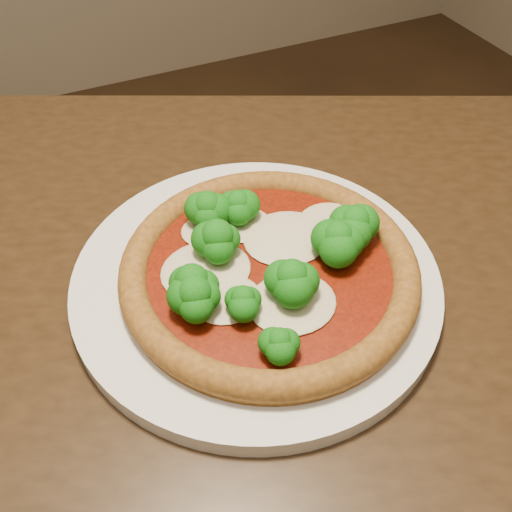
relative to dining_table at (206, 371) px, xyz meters
name	(u,v)px	position (x,y,z in m)	size (l,w,h in m)	color
dining_table	(206,371)	(0.00, 0.00, 0.00)	(1.53, 1.26, 0.75)	black
plate	(256,279)	(0.06, 0.01, 0.10)	(0.34, 0.34, 0.02)	silver
pizza	(267,265)	(0.07, 0.00, 0.13)	(0.27, 0.27, 0.06)	brown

